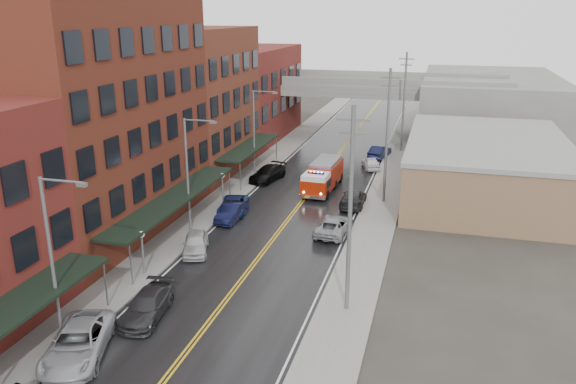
# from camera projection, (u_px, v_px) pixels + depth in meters

# --- Properties ---
(road) EXTENTS (11.00, 160.00, 0.02)m
(road) POSITION_uv_depth(u_px,v_px,m) (293.00, 213.00, 48.19)
(road) COLOR black
(road) RESTS_ON ground
(sidewalk_left) EXTENTS (3.00, 160.00, 0.15)m
(sidewalk_left) POSITION_uv_depth(u_px,v_px,m) (214.00, 205.00, 50.00)
(sidewalk_left) COLOR slate
(sidewalk_left) RESTS_ON ground
(sidewalk_right) EXTENTS (3.00, 160.00, 0.15)m
(sidewalk_right) POSITION_uv_depth(u_px,v_px,m) (378.00, 221.00, 46.34)
(sidewalk_right) COLOR slate
(sidewalk_right) RESTS_ON ground
(curb_left) EXTENTS (0.30, 160.00, 0.15)m
(curb_left) POSITION_uv_depth(u_px,v_px,m) (231.00, 207.00, 49.59)
(curb_left) COLOR gray
(curb_left) RESTS_ON ground
(curb_right) EXTENTS (0.30, 160.00, 0.15)m
(curb_right) POSITION_uv_depth(u_px,v_px,m) (358.00, 219.00, 46.75)
(curb_right) COLOR gray
(curb_right) RESTS_ON ground
(brick_building_b) EXTENTS (9.00, 20.00, 18.00)m
(brick_building_b) POSITION_uv_depth(u_px,v_px,m) (99.00, 116.00, 42.33)
(brick_building_b) COLOR #4E1D14
(brick_building_b) RESTS_ON ground
(brick_building_c) EXTENTS (9.00, 15.00, 15.00)m
(brick_building_c) POSITION_uv_depth(u_px,v_px,m) (196.00, 102.00, 58.85)
(brick_building_c) COLOR #5C2B1B
(brick_building_c) RESTS_ON ground
(brick_building_far) EXTENTS (9.00, 20.00, 12.00)m
(brick_building_far) POSITION_uv_depth(u_px,v_px,m) (251.00, 93.00, 75.37)
(brick_building_far) COLOR maroon
(brick_building_far) RESTS_ON ground
(tan_building) EXTENTS (14.00, 22.00, 5.00)m
(tan_building) POSITION_uv_depth(u_px,v_px,m) (485.00, 169.00, 52.58)
(tan_building) COLOR #886749
(tan_building) RESTS_ON ground
(right_far_block) EXTENTS (18.00, 30.00, 8.00)m
(right_far_block) POSITION_uv_depth(u_px,v_px,m) (488.00, 104.00, 79.14)
(right_far_block) COLOR slate
(right_far_block) RESTS_ON ground
(awning_1) EXTENTS (2.60, 18.00, 3.09)m
(awning_1) POSITION_uv_depth(u_px,v_px,m) (175.00, 198.00, 42.73)
(awning_1) COLOR black
(awning_1) RESTS_ON ground
(awning_2) EXTENTS (2.60, 13.00, 3.09)m
(awning_2) POSITION_uv_depth(u_px,v_px,m) (250.00, 147.00, 58.78)
(awning_2) COLOR black
(awning_2) RESTS_ON ground
(globe_lamp_1) EXTENTS (0.44, 0.44, 3.12)m
(globe_lamp_1) POSITION_uv_depth(u_px,v_px,m) (142.00, 243.00, 36.24)
(globe_lamp_1) COLOR #59595B
(globe_lamp_1) RESTS_ON ground
(globe_lamp_2) EXTENTS (0.44, 0.44, 3.12)m
(globe_lamp_2) POSITION_uv_depth(u_px,v_px,m) (222.00, 182.00, 49.08)
(globe_lamp_2) COLOR #59595B
(globe_lamp_2) RESTS_ON ground
(street_lamp_0) EXTENTS (2.64, 0.22, 9.00)m
(street_lamp_0) POSITION_uv_depth(u_px,v_px,m) (54.00, 250.00, 28.05)
(street_lamp_0) COLOR #59595B
(street_lamp_0) RESTS_ON ground
(street_lamp_1) EXTENTS (2.64, 0.22, 9.00)m
(street_lamp_1) POSITION_uv_depth(u_px,v_px,m) (190.00, 168.00, 42.73)
(street_lamp_1) COLOR #59595B
(street_lamp_1) RESTS_ON ground
(street_lamp_2) EXTENTS (2.64, 0.22, 9.00)m
(street_lamp_2) POSITION_uv_depth(u_px,v_px,m) (256.00, 128.00, 57.41)
(street_lamp_2) COLOR #59595B
(street_lamp_2) RESTS_ON ground
(utility_pole_0) EXTENTS (1.80, 0.24, 12.00)m
(utility_pole_0) POSITION_uv_depth(u_px,v_px,m) (350.00, 208.00, 30.68)
(utility_pole_0) COLOR #59595B
(utility_pole_0) RESTS_ON ground
(utility_pole_1) EXTENTS (1.80, 0.24, 12.00)m
(utility_pole_1) POSITION_uv_depth(u_px,v_px,m) (387.00, 134.00, 49.03)
(utility_pole_1) COLOR #59595B
(utility_pole_1) RESTS_ON ground
(utility_pole_2) EXTENTS (1.80, 0.24, 12.00)m
(utility_pole_2) POSITION_uv_depth(u_px,v_px,m) (404.00, 101.00, 67.38)
(utility_pole_2) COLOR #59595B
(utility_pole_2) RESTS_ON ground
(overpass) EXTENTS (40.00, 10.00, 7.50)m
(overpass) POSITION_uv_depth(u_px,v_px,m) (354.00, 93.00, 75.71)
(overpass) COLOR slate
(overpass) RESTS_ON ground
(fire_truck) EXTENTS (3.31, 7.65, 2.76)m
(fire_truck) POSITION_uv_depth(u_px,v_px,m) (323.00, 176.00, 53.92)
(fire_truck) COLOR #9A1C07
(fire_truck) RESTS_ON ground
(parked_car_left_2) EXTENTS (4.39, 6.34, 1.61)m
(parked_car_left_2) POSITION_uv_depth(u_px,v_px,m) (78.00, 343.00, 27.99)
(parked_car_left_2) COLOR #A0A2A7
(parked_car_left_2) RESTS_ON ground
(parked_car_left_3) EXTENTS (2.58, 5.09, 1.42)m
(parked_car_left_3) POSITION_uv_depth(u_px,v_px,m) (147.00, 306.00, 31.72)
(parked_car_left_3) COLOR #28282B
(parked_car_left_3) RESTS_ON ground
(parked_car_left_4) EXTENTS (3.02, 4.53, 1.43)m
(parked_car_left_4) POSITION_uv_depth(u_px,v_px,m) (196.00, 243.00, 40.27)
(parked_car_left_4) COLOR #B6B6B6
(parked_car_left_4) RESTS_ON ground
(parked_car_left_5) EXTENTS (1.62, 4.33, 1.41)m
(parked_car_left_5) POSITION_uv_depth(u_px,v_px,m) (232.00, 212.00, 46.46)
(parked_car_left_5) COLOR black
(parked_car_left_5) RESTS_ON ground
(parked_car_left_6) EXTENTS (3.03, 5.09, 1.33)m
(parked_car_left_6) POSITION_uv_depth(u_px,v_px,m) (233.00, 206.00, 48.14)
(parked_car_left_6) COLOR navy
(parked_car_left_6) RESTS_ON ground
(parked_car_left_7) EXTENTS (3.21, 5.48, 1.49)m
(parked_car_left_7) POSITION_uv_depth(u_px,v_px,m) (268.00, 174.00, 57.31)
(parked_car_left_7) COLOR black
(parked_car_left_7) RESTS_ON ground
(parked_car_right_0) EXTENTS (2.57, 5.07, 1.37)m
(parked_car_right_0) POSITION_uv_depth(u_px,v_px,m) (334.00, 225.00, 43.65)
(parked_car_right_0) COLOR gray
(parked_car_right_0) RESTS_ON ground
(parked_car_right_1) EXTENTS (2.08, 4.97, 1.43)m
(parked_car_right_1) POSITION_uv_depth(u_px,v_px,m) (353.00, 198.00, 49.87)
(parked_car_right_1) COLOR #242426
(parked_car_right_1) RESTS_ON ground
(parked_car_right_2) EXTENTS (2.69, 4.23, 1.34)m
(parked_car_right_2) POSITION_uv_depth(u_px,v_px,m) (371.00, 163.00, 61.56)
(parked_car_right_2) COLOR silver
(parked_car_right_2) RESTS_ON ground
(parked_car_right_3) EXTENTS (2.47, 4.78, 1.50)m
(parked_car_right_3) POSITION_uv_depth(u_px,v_px,m) (380.00, 152.00, 66.14)
(parked_car_right_3) COLOR black
(parked_car_right_3) RESTS_ON ground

